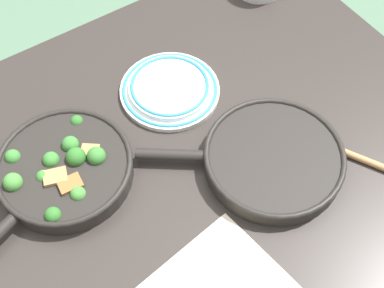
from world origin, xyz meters
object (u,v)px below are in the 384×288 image
(skillet_broccoli, at_px, (64,170))
(skillet_eggs, at_px, (272,159))
(wooden_spoon, at_px, (347,153))
(dinner_plate_stack, at_px, (170,89))

(skillet_broccoli, xyz_separation_m, skillet_eggs, (-0.37, 0.21, -0.00))
(wooden_spoon, relative_size, dinner_plate_stack, 1.44)
(skillet_broccoli, distance_m, skillet_eggs, 0.43)
(skillet_broccoli, bearing_deg, wooden_spoon, 131.01)
(skillet_eggs, bearing_deg, wooden_spoon, -169.65)
(skillet_eggs, relative_size, dinner_plate_stack, 1.69)
(skillet_broccoli, relative_size, wooden_spoon, 1.22)
(skillet_eggs, height_order, wooden_spoon, skillet_eggs)
(skillet_eggs, bearing_deg, skillet_broccoli, 6.22)
(skillet_broccoli, distance_m, dinner_plate_stack, 0.31)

